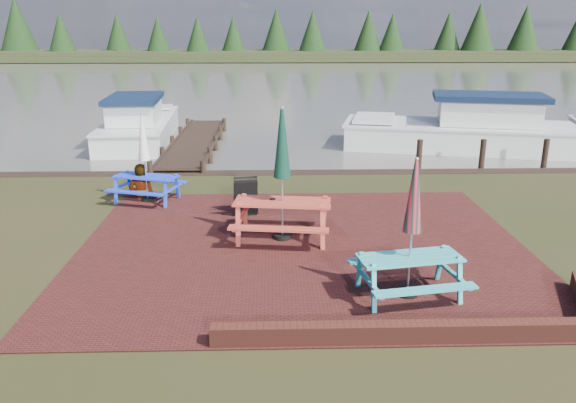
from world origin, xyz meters
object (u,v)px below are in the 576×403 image
(boat_near, at_px, (464,131))
(boat_jetty, at_px, (139,126))
(picnic_table_blue, at_px, (146,172))
(person, at_px, (140,164))
(chalkboard, at_px, (246,197))
(picnic_table_teal, at_px, (410,250))
(picnic_table_red, at_px, (282,195))
(jetty, at_px, (195,142))

(boat_near, bearing_deg, boat_jetty, 94.91)
(boat_jetty, bearing_deg, picnic_table_blue, -80.27)
(person, bearing_deg, chalkboard, 157.22)
(chalkboard, bearing_deg, picnic_table_blue, 146.71)
(person, bearing_deg, picnic_table_teal, 138.87)
(picnic_table_teal, height_order, picnic_table_blue, picnic_table_teal)
(picnic_table_red, distance_m, chalkboard, 1.82)
(picnic_table_red, relative_size, person, 1.47)
(picnic_table_red, distance_m, picnic_table_blue, 4.37)
(picnic_table_teal, distance_m, jetty, 13.49)
(picnic_table_teal, relative_size, boat_near, 0.26)
(boat_near, height_order, person, boat_near)
(picnic_table_teal, xyz_separation_m, picnic_table_red, (-2.03, 2.67, 0.15))
(jetty, bearing_deg, picnic_table_teal, -67.66)
(picnic_table_teal, distance_m, boat_jetty, 16.09)
(jetty, height_order, boat_jetty, boat_jetty)
(jetty, xyz_separation_m, boat_jetty, (-2.45, 1.73, 0.31))
(picnic_table_teal, distance_m, picnic_table_red, 3.36)
(picnic_table_blue, bearing_deg, person, 153.62)
(picnic_table_red, bearing_deg, chalkboard, 125.51)
(picnic_table_teal, xyz_separation_m, jetty, (-5.12, 12.46, -0.70))
(person, bearing_deg, boat_jetty, -73.23)
(jetty, height_order, boat_near, boat_near)
(picnic_table_blue, distance_m, boat_near, 12.48)
(picnic_table_blue, xyz_separation_m, jetty, (0.30, 7.04, -0.66))
(chalkboard, distance_m, boat_jetty, 11.04)
(picnic_table_teal, xyz_separation_m, picnic_table_blue, (-5.42, 5.42, -0.05))
(chalkboard, bearing_deg, person, 145.36)
(picnic_table_teal, xyz_separation_m, person, (-5.59, 5.58, 0.12))
(picnic_table_teal, distance_m, chalkboard, 5.10)
(chalkboard, height_order, boat_jetty, boat_jetty)
(picnic_table_blue, xyz_separation_m, boat_jetty, (-2.15, 8.77, -0.35))
(picnic_table_red, relative_size, jetty, 0.30)
(person, bearing_deg, picnic_table_red, 144.60)
(picnic_table_teal, height_order, picnic_table_red, picnic_table_red)
(picnic_table_teal, height_order, chalkboard, picnic_table_teal)
(picnic_table_red, bearing_deg, jetty, 114.79)
(jetty, xyz_separation_m, person, (-0.47, -6.88, 0.82))
(chalkboard, bearing_deg, picnic_table_teal, -63.91)
(picnic_table_red, relative_size, picnic_table_blue, 1.25)
(boat_near, bearing_deg, picnic_table_red, 157.40)
(picnic_table_blue, distance_m, chalkboard, 2.86)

